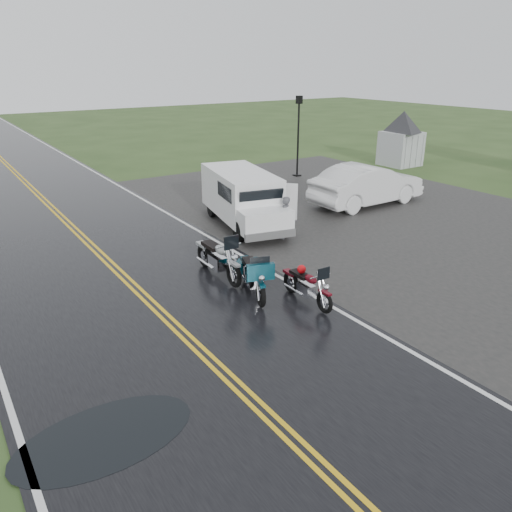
{
  "coord_description": "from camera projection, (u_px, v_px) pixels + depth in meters",
  "views": [
    {
      "loc": [
        -4.2,
        -8.49,
        5.93
      ],
      "look_at": [
        2.8,
        2.0,
        1.0
      ],
      "focal_mm": 35.0,
      "sensor_mm": 36.0,
      "label": 1
    }
  ],
  "objects": [
    {
      "name": "motorcycle_teal",
      "position": [
        261.0,
        285.0,
        12.59
      ],
      "size": [
        1.52,
        2.39,
        1.33
      ],
      "primitive_type": null,
      "rotation": [
        0.0,
        0.0,
        -0.34
      ],
      "color": "#05313D",
      "rests_on": "ground"
    },
    {
      "name": "ground",
      "position": [
        200.0,
        352.0,
        10.91
      ],
      "size": [
        120.0,
        120.0,
        0.0
      ],
      "primitive_type": "plane",
      "color": "#2D471E",
      "rests_on": "ground"
    },
    {
      "name": "lamp_post_far_right",
      "position": [
        298.0,
        137.0,
        26.78
      ],
      "size": [
        0.37,
        0.37,
        4.31
      ],
      "primitive_type": null,
      "color": "black",
      "rests_on": "ground"
    },
    {
      "name": "parking_pad",
      "position": [
        381.0,
        216.0,
        20.46
      ],
      "size": [
        14.0,
        24.0,
        0.03
      ],
      "primitive_type": "cube",
      "color": "black",
      "rests_on": "ground"
    },
    {
      "name": "motorcycle_red",
      "position": [
        325.0,
        294.0,
        12.3
      ],
      "size": [
        0.79,
        2.0,
        1.17
      ],
      "primitive_type": null,
      "rotation": [
        0.0,
        0.0,
        -0.04
      ],
      "color": "#5A0A14",
      "rests_on": "ground"
    },
    {
      "name": "sedan_white",
      "position": [
        367.0,
        185.0,
        21.76
      ],
      "size": [
        5.39,
        1.91,
        1.77
      ],
      "primitive_type": "imported",
      "rotation": [
        0.0,
        0.0,
        1.58
      ],
      "color": "silver",
      "rests_on": "ground"
    },
    {
      "name": "road",
      "position": [
        75.0,
        231.0,
        18.65
      ],
      "size": [
        8.0,
        100.0,
        0.04
      ],
      "primitive_type": "cube",
      "color": "black",
      "rests_on": "ground"
    },
    {
      "name": "van_white",
      "position": [
        239.0,
        214.0,
        17.15
      ],
      "size": [
        3.08,
        5.64,
        2.1
      ],
      "primitive_type": null,
      "rotation": [
        0.0,
        0.0,
        -0.21
      ],
      "color": "white",
      "rests_on": "ground"
    },
    {
      "name": "motorcycle_silver",
      "position": [
        234.0,
        265.0,
        13.66
      ],
      "size": [
        0.95,
        2.48,
        1.45
      ],
      "primitive_type": null,
      "rotation": [
        0.0,
        0.0,
        -0.02
      ],
      "color": "#96999D",
      "rests_on": "ground"
    },
    {
      "name": "person_at_van",
      "position": [
        285.0,
        218.0,
        17.6
      ],
      "size": [
        0.66,
        0.6,
        1.51
      ],
      "primitive_type": "imported",
      "rotation": [
        0.0,
        0.0,
        3.7
      ],
      "color": "#4A4B4F",
      "rests_on": "ground"
    },
    {
      "name": "visitor_center",
      "position": [
        403.0,
        125.0,
        29.67
      ],
      "size": [
        16.0,
        10.0,
        4.8
      ],
      "primitive_type": null,
      "color": "#A8AAAD",
      "rests_on": "ground"
    }
  ]
}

